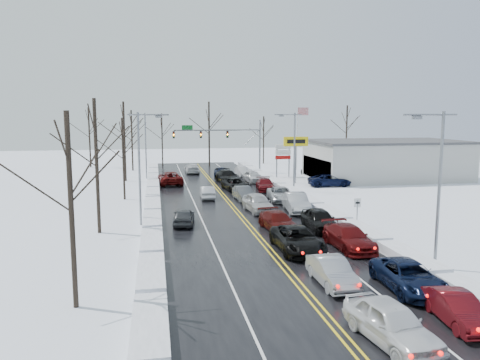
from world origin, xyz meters
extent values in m
plane|color=white|center=(0.00, 0.00, 0.00)|extent=(160.00, 160.00, 0.00)
cube|color=black|center=(0.00, 2.00, 0.01)|extent=(14.00, 84.00, 0.01)
cube|color=white|center=(-7.60, 2.00, 0.00)|extent=(1.47, 72.00, 0.64)
cube|color=white|center=(7.60, 2.00, 0.00)|extent=(1.47, 72.00, 0.64)
cylinder|color=slate|center=(8.50, 28.00, 4.00)|extent=(0.24, 0.24, 8.00)
cylinder|color=slate|center=(2.00, 28.00, 6.50)|extent=(13.00, 0.18, 0.18)
cylinder|color=slate|center=(7.30, 28.00, 5.40)|extent=(2.33, 0.10, 2.33)
cube|color=#0C591E|center=(-2.50, 28.00, 6.90)|extent=(1.60, 0.08, 0.70)
cube|color=black|center=(3.50, 28.00, 5.85)|extent=(0.32, 0.25, 1.05)
sphere|color=#3F0705|center=(3.50, 27.84, 6.15)|extent=(0.20, 0.20, 0.20)
sphere|color=orange|center=(3.50, 27.84, 5.85)|extent=(0.22, 0.22, 0.22)
sphere|color=black|center=(3.50, 27.84, 5.55)|extent=(0.20, 0.20, 0.20)
cube|color=black|center=(-0.50, 28.00, 5.85)|extent=(0.32, 0.25, 1.05)
sphere|color=#3F0705|center=(-0.50, 27.84, 6.15)|extent=(0.20, 0.20, 0.20)
sphere|color=orange|center=(-0.50, 27.84, 5.85)|extent=(0.22, 0.22, 0.22)
sphere|color=black|center=(-0.50, 27.84, 5.55)|extent=(0.20, 0.20, 0.20)
cube|color=black|center=(-4.50, 28.00, 5.85)|extent=(0.32, 0.25, 1.05)
sphere|color=#3F0705|center=(-4.50, 27.84, 6.15)|extent=(0.20, 0.20, 0.20)
sphere|color=orange|center=(-4.50, 27.84, 5.85)|extent=(0.22, 0.22, 0.22)
sphere|color=black|center=(-4.50, 27.84, 5.55)|extent=(0.20, 0.20, 0.20)
cylinder|color=slate|center=(10.50, 16.00, 2.80)|extent=(0.20, 0.20, 5.60)
cube|color=yellow|center=(10.50, 16.00, 5.40)|extent=(3.20, 0.30, 1.20)
cube|color=black|center=(10.50, 15.83, 5.40)|extent=(2.40, 0.04, 0.50)
cylinder|color=slate|center=(9.60, 22.00, 2.00)|extent=(0.16, 0.16, 4.00)
cylinder|color=slate|center=(11.40, 22.00, 2.00)|extent=(0.16, 0.16, 4.00)
cube|color=white|center=(10.50, 22.00, 4.30)|extent=(2.20, 0.22, 0.70)
cube|color=white|center=(10.50, 22.00, 3.50)|extent=(2.20, 0.22, 0.70)
cube|color=#AB0F0D|center=(10.50, 22.00, 2.80)|extent=(2.20, 0.22, 0.50)
cylinder|color=slate|center=(8.20, -8.00, 1.10)|extent=(0.08, 0.08, 2.20)
cube|color=white|center=(8.20, -8.00, 2.00)|extent=(0.55, 0.05, 0.70)
cube|color=black|center=(8.20, -8.04, 2.00)|extent=(0.35, 0.02, 0.15)
cylinder|color=silver|center=(15.00, 30.00, 5.00)|extent=(0.14, 0.14, 10.00)
cube|color=#ADADA8|center=(24.00, 18.00, 2.50)|extent=(20.00, 12.00, 5.00)
cube|color=#262628|center=(14.05, 18.00, 1.60)|extent=(0.10, 11.00, 2.80)
cube|color=#3F3F42|center=(24.00, 18.00, 5.15)|extent=(20.40, 12.40, 0.30)
cylinder|color=slate|center=(8.50, -18.00, 4.50)|extent=(0.18, 0.18, 9.00)
cylinder|color=slate|center=(7.70, -18.00, 8.80)|extent=(3.20, 0.12, 0.12)
cube|color=slate|center=(6.90, -18.00, 8.65)|extent=(0.50, 0.25, 0.18)
cylinder|color=slate|center=(8.50, 10.00, 4.50)|extent=(0.18, 0.18, 9.00)
cylinder|color=slate|center=(7.70, 10.00, 8.80)|extent=(3.20, 0.12, 0.12)
cube|color=slate|center=(6.90, 10.00, 8.65)|extent=(0.50, 0.25, 0.18)
cylinder|color=slate|center=(-8.50, -4.00, 4.50)|extent=(0.18, 0.18, 9.00)
cylinder|color=slate|center=(-7.70, -4.00, 8.80)|extent=(3.20, 0.12, 0.12)
cube|color=slate|center=(-6.90, -4.00, 8.65)|extent=(0.50, 0.25, 0.18)
cylinder|color=slate|center=(-8.50, 24.00, 4.50)|extent=(0.18, 0.18, 9.00)
cylinder|color=slate|center=(-7.70, 24.00, 8.80)|extent=(3.20, 0.12, 0.12)
cube|color=slate|center=(-6.90, 24.00, 8.65)|extent=(0.50, 0.25, 0.18)
cylinder|color=#2D231C|center=(-11.00, -20.00, 4.50)|extent=(0.24, 0.24, 9.00)
cylinder|color=#2D231C|center=(-11.50, -6.00, 5.00)|extent=(0.27, 0.27, 10.00)
cylinder|color=#2D231C|center=(-10.50, 8.00, 4.25)|extent=(0.23, 0.23, 8.50)
cylinder|color=#2D231C|center=(-11.20, 22.00, 5.25)|extent=(0.28, 0.28, 10.50)
cylinder|color=#2D231C|center=(-10.80, 34.00, 4.75)|extent=(0.25, 0.25, 9.50)
cylinder|color=#2D231C|center=(-18.00, 40.00, 5.00)|extent=(0.27, 0.27, 10.00)
cylinder|color=#2D231C|center=(-6.00, 41.00, 4.50)|extent=(0.24, 0.24, 9.00)
cylinder|color=#2D231C|center=(2.00, 39.00, 5.50)|extent=(0.29, 0.29, 11.00)
cylinder|color=#2D231C|center=(12.00, 40.50, 4.25)|extent=(0.23, 0.23, 8.50)
cylinder|color=#2D231C|center=(28.00, 41.00, 5.25)|extent=(0.28, 0.28, 10.50)
imported|color=silver|center=(1.63, -25.75, 0.00)|extent=(2.56, 4.99, 1.62)
imported|color=#9A9CA2|center=(1.69, -19.40, 0.00)|extent=(1.53, 4.32, 1.42)
imported|color=black|center=(1.71, -13.27, 0.00)|extent=(2.63, 5.66, 1.57)
imported|color=#460B09|center=(1.90, -7.66, 0.00)|extent=(2.49, 5.03, 1.41)
imported|color=#BBBBBD|center=(1.87, -0.65, 0.00)|extent=(2.42, 5.10, 1.68)
imported|color=#46494C|center=(1.64, 5.19, 0.00)|extent=(1.75, 4.43, 1.43)
imported|color=black|center=(1.94, 11.48, 0.00)|extent=(3.02, 5.49, 1.46)
imported|color=black|center=(1.88, 17.90, 0.00)|extent=(2.82, 5.85, 1.64)
imported|color=#0B1333|center=(1.87, 22.35, 0.00)|extent=(2.07, 4.71, 1.58)
imported|color=#530B10|center=(5.20, -24.72, 0.00)|extent=(1.79, 4.13, 1.32)
imported|color=black|center=(5.22, -20.81, 0.00)|extent=(2.63, 5.27, 1.43)
imported|color=#510A0B|center=(5.25, -13.30, 0.00)|extent=(2.34, 5.33, 1.52)
imported|color=black|center=(5.06, -8.18, 0.00)|extent=(2.05, 4.89, 1.65)
imported|color=#9EA0A5|center=(5.30, -1.36, 0.00)|extent=(2.32, 5.36, 1.71)
imported|color=#A5A8AD|center=(5.32, 4.11, 0.00)|extent=(2.87, 5.35, 1.43)
imported|color=#510A0F|center=(5.34, 11.04, 0.00)|extent=(2.46, 4.92, 1.37)
imported|color=silver|center=(5.24, 17.53, 0.00)|extent=(2.24, 4.69, 1.55)
imported|color=#BDBDBF|center=(5.06, 24.12, 0.00)|extent=(1.64, 4.14, 1.34)
imported|color=silver|center=(-1.93, 6.87, 0.00)|extent=(1.52, 4.05, 1.32)
imported|color=#540C0B|center=(-5.44, 17.75, 0.00)|extent=(3.21, 6.19, 1.67)
imported|color=silver|center=(-1.79, 28.81, 0.00)|extent=(2.13, 5.11, 1.48)
imported|color=#3D3F42|center=(-5.09, -4.57, 0.00)|extent=(2.10, 4.20, 1.38)
imported|color=black|center=(13.93, 12.71, 0.00)|extent=(5.45, 2.79, 1.47)
imported|color=#3A3C3F|center=(16.88, 16.76, 0.00)|extent=(2.46, 5.64, 1.62)
imported|color=black|center=(14.84, 22.91, 0.00)|extent=(1.75, 4.29, 1.46)
camera|label=1|loc=(-7.22, -41.59, 8.83)|focal=35.00mm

